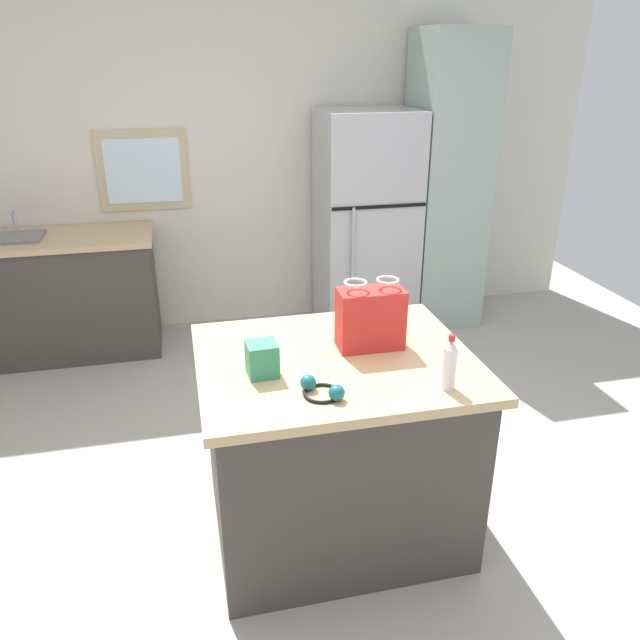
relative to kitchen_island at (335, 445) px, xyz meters
The scene contains 10 objects.
ground 0.47m from the kitchen_island, 94.27° to the left, with size 6.81×6.81×0.00m, color #ADA89E.
back_wall 2.86m from the kitchen_island, 90.42° to the left, with size 5.67×0.13×2.72m.
kitchen_island is the anchor object (origin of this frame).
refrigerator 2.50m from the kitchen_island, 69.98° to the left, with size 0.74×0.68×1.74m.
tall_cabinet 2.85m from the kitchen_island, 56.93° to the left, with size 0.55×0.61×2.30m.
sink_counter 2.80m from the kitchen_island, 123.74° to the left, with size 1.48×0.66×1.09m.
shopping_bag 0.62m from the kitchen_island, 21.58° to the left, with size 0.29×0.15×0.32m.
small_box 0.63m from the kitchen_island, 166.18° to the right, with size 0.12×0.12×0.14m, color #388E66.
bottle 0.76m from the kitchen_island, 44.94° to the right, with size 0.06×0.06×0.23m.
ear_defenders 0.58m from the kitchen_island, 113.64° to the right, with size 0.21×0.21×0.06m.
Camera 1 is at (-0.61, -2.45, 2.14)m, focal length 35.05 mm.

